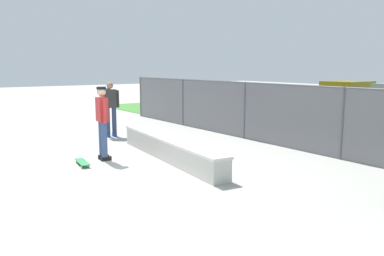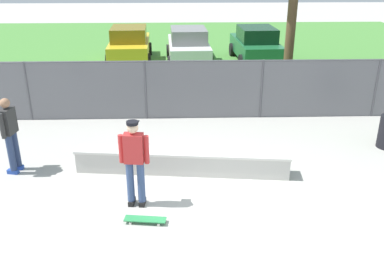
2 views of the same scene
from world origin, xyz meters
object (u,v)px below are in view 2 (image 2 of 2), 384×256
concrete_ledge (182,162)px  skateboarder (134,160)px  car_green (256,44)px  bystander (10,132)px  car_white (188,46)px  car_yellow (130,44)px  skateboard (145,219)px

concrete_ledge → skateboarder: 1.81m
car_green → bystander: bystander is taller
concrete_ledge → car_white: size_ratio=1.17×
car_green → bystander: 13.22m
skateboarder → car_yellow: skateboarder is taller
skateboard → bystander: 3.96m
concrete_ledge → car_white: 10.84m
concrete_ledge → car_green: 11.63m
car_yellow → car_white: 2.84m
car_yellow → skateboard: bearing=-82.8°
car_white → car_green: 3.22m
car_white → bystander: size_ratio=2.35×
skateboard → car_green: 13.75m
concrete_ledge → car_yellow: bearing=102.0°
concrete_ledge → car_yellow: size_ratio=1.17×
skateboarder → bystander: size_ratio=1.01×
concrete_ledge → skateboard: size_ratio=6.11×
concrete_ledge → car_white: car_white is taller
skateboarder → car_green: size_ratio=0.43×
skateboard → car_yellow: (-1.69, 13.28, 0.77)m
concrete_ledge → car_yellow: car_yellow is taller
skateboarder → skateboard: size_ratio=2.25×
concrete_ledge → bystander: (-3.91, 0.17, 0.73)m
skateboarder → car_green: (4.55, 12.40, -0.19)m
skateboarder → bystander: 3.35m
bystander → car_yellow: bearing=82.3°
skateboarder → car_white: 12.25m
concrete_ledge → skateboarder: bearing=-124.5°
concrete_ledge → skateboard: bearing=-109.8°
skateboarder → car_yellow: (-1.47, 12.65, -0.19)m
car_yellow → bystander: bearing=-97.7°
skateboard → car_green: car_green is taller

